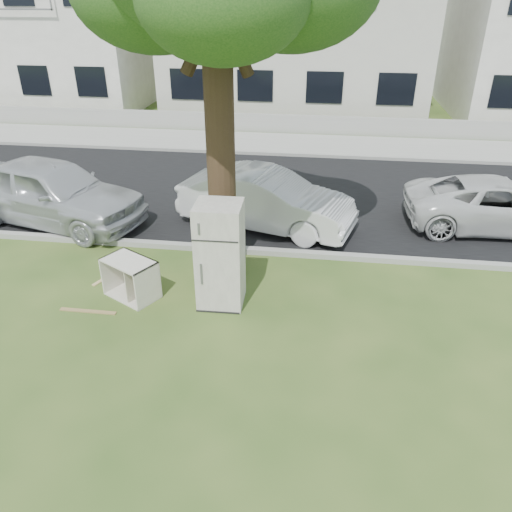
# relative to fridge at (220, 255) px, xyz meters

# --- Properties ---
(ground) EXTENTS (120.00, 120.00, 0.00)m
(ground) POSITION_rel_fridge_xyz_m (0.20, -0.51, -0.97)
(ground) COLOR #304D1B
(road) EXTENTS (120.00, 7.00, 0.01)m
(road) POSITION_rel_fridge_xyz_m (0.20, 5.49, -0.96)
(road) COLOR black
(road) RESTS_ON ground
(kerb_near) EXTENTS (120.00, 0.18, 0.12)m
(kerb_near) POSITION_rel_fridge_xyz_m (0.20, 1.94, -0.97)
(kerb_near) COLOR gray
(kerb_near) RESTS_ON ground
(kerb_far) EXTENTS (120.00, 0.18, 0.12)m
(kerb_far) POSITION_rel_fridge_xyz_m (0.20, 9.04, -0.97)
(kerb_far) COLOR gray
(kerb_far) RESTS_ON ground
(sidewalk) EXTENTS (120.00, 2.80, 0.01)m
(sidewalk) POSITION_rel_fridge_xyz_m (0.20, 10.49, -0.96)
(sidewalk) COLOR gray
(sidewalk) RESTS_ON ground
(low_wall) EXTENTS (120.00, 0.15, 0.70)m
(low_wall) POSITION_rel_fridge_xyz_m (0.20, 12.09, -0.62)
(low_wall) COLOR gray
(low_wall) RESTS_ON ground
(townhouse_left) EXTENTS (10.20, 8.16, 7.04)m
(townhouse_left) POSITION_rel_fridge_xyz_m (-11.80, 16.99, 2.56)
(townhouse_left) COLOR white
(townhouse_left) RESTS_ON ground
(townhouse_center) EXTENTS (11.22, 8.16, 7.44)m
(townhouse_center) POSITION_rel_fridge_xyz_m (0.20, 16.99, 2.76)
(townhouse_center) COLOR #B9B5A8
(townhouse_center) RESTS_ON ground
(fridge) EXTENTS (0.82, 0.76, 1.94)m
(fridge) POSITION_rel_fridge_xyz_m (0.00, 0.00, 0.00)
(fridge) COLOR silver
(fridge) RESTS_ON ground
(cabinet) EXTENTS (1.14, 0.99, 0.75)m
(cabinet) POSITION_rel_fridge_xyz_m (-1.69, -0.03, -0.59)
(cabinet) COLOR beige
(cabinet) RESTS_ON ground
(plank_a) EXTENTS (1.04, 0.09, 0.02)m
(plank_a) POSITION_rel_fridge_xyz_m (-2.31, -0.65, -0.96)
(plank_a) COLOR olive
(plank_a) RESTS_ON ground
(plank_b) EXTENTS (0.97, 0.51, 0.02)m
(plank_b) POSITION_rel_fridge_xyz_m (-2.06, 0.40, -0.96)
(plank_b) COLOR #947D4D
(plank_b) RESTS_ON ground
(plank_c) EXTENTS (0.35, 0.71, 0.02)m
(plank_c) POSITION_rel_fridge_xyz_m (-2.44, 0.53, -0.96)
(plank_c) COLOR tan
(plank_c) RESTS_ON ground
(car_center) EXTENTS (4.38, 2.51, 1.37)m
(car_center) POSITION_rel_fridge_xyz_m (0.42, 3.34, -0.28)
(car_center) COLOR silver
(car_center) RESTS_ON ground
(car_right) EXTENTS (4.36, 2.13, 1.19)m
(car_right) POSITION_rel_fridge_xyz_m (5.87, 4.03, -0.37)
(car_right) COLOR silver
(car_right) RESTS_ON ground
(car_left) EXTENTS (4.94, 2.96, 1.57)m
(car_left) POSITION_rel_fridge_xyz_m (-4.69, 2.92, -0.18)
(car_left) COLOR #B0B2B7
(car_left) RESTS_ON ground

